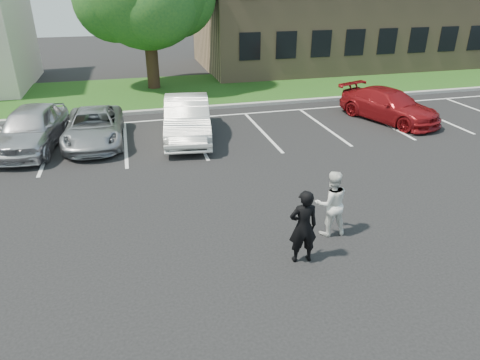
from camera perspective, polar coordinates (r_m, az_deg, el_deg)
The scene contains 11 objects.
ground_plane at distance 10.48m, azimuth 1.40°, elevation -8.47°, with size 90.00×90.00×0.00m, color black.
curb at distance 21.30m, azimuth -7.63°, elevation 9.35°, with size 40.00×0.30×0.15m, color gray.
grass_strip at distance 25.16m, azimuth -8.89°, elevation 11.63°, with size 44.00×8.00×0.08m, color #244014.
stall_lines at distance 18.67m, azimuth -2.05°, elevation 7.06°, with size 34.00×5.36×0.01m.
office_building at distance 34.58m, azimuth 14.81°, elevation 21.69°, with size 22.40×10.40×8.30m.
man_black_suit at distance 9.54m, azimuth 8.42°, elevation -6.18°, with size 0.64×0.42×1.77m, color black.
man_white_shirt at distance 10.69m, azimuth 12.05°, elevation -3.07°, with size 0.82×0.64×1.69m, color white.
car_silver_west at distance 17.78m, azimuth -26.03°, elevation 6.26°, with size 1.89×4.71×1.60m, color silver.
car_silver_minivan at distance 17.57m, azimuth -18.88°, elevation 6.71°, with size 2.12×4.60×1.28m, color #9D9FA4.
car_white_sedan at distance 17.26m, azimuth -7.06°, elevation 8.16°, with size 1.71×4.92×1.62m, color silver.
car_red_compact at distance 20.55m, azimuth 19.25°, elevation 9.37°, with size 1.94×4.77×1.38m, color maroon.
Camera 1 is at (-2.46, -8.37, 5.80)m, focal length 32.00 mm.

